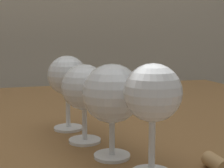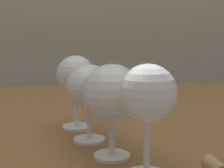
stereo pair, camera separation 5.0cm
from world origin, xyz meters
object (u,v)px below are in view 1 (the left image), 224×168
wine_glass_empty (112,95)px  cork (216,163)px  wine_glass_cabernet (84,89)px  wine_glass_pinot (153,96)px  wine_glass_port (67,78)px

wine_glass_empty → cork: (0.13, -0.09, -0.09)m
wine_glass_empty → wine_glass_cabernet: bearing=107.1°
wine_glass_pinot → wine_glass_empty: bearing=112.5°
cork → wine_glass_cabernet: bearing=131.2°
wine_glass_empty → wine_glass_cabernet: size_ratio=1.05×
wine_glass_pinot → cork: size_ratio=3.65×
wine_glass_port → wine_glass_pinot: bearing=-73.2°
cork → wine_glass_empty: bearing=145.0°
wine_glass_pinot → wine_glass_port: size_ratio=1.03×
wine_glass_cabernet → cork: (0.15, -0.17, -0.09)m
wine_glass_cabernet → wine_glass_port: size_ratio=0.93×
wine_glass_pinot → wine_glass_empty: wine_glass_pinot is taller
wine_glass_cabernet → cork: size_ratio=3.32×
wine_glass_pinot → wine_glass_empty: 0.09m
wine_glass_cabernet → wine_glass_pinot: bearing=-70.3°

